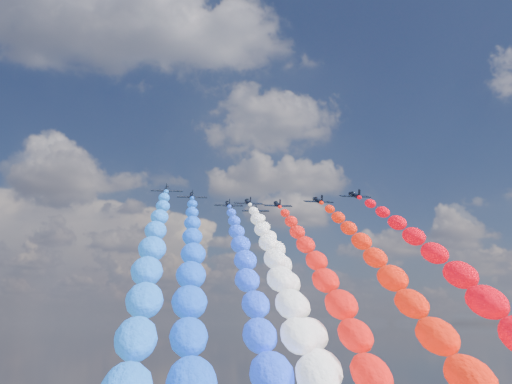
{
  "coord_description": "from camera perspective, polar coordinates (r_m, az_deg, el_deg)",
  "views": [
    {
      "loc": [
        -18.64,
        -161.1,
        74.72
      ],
      "look_at": [
        0.0,
        4.0,
        111.54
      ],
      "focal_mm": 41.84,
      "sensor_mm": 36.0,
      "label": 1
    }
  ],
  "objects": [
    {
      "name": "jet_2",
      "position": [
        177.66,
        -2.66,
        -1.18
      ],
      "size": [
        8.52,
        11.51,
        5.98
      ],
      "primitive_type": null,
      "rotation": [
        0.33,
        0.0,
        0.02
      ],
      "color": "black"
    },
    {
      "name": "trail_3",
      "position": [
        106.11,
        2.82,
        -11.2
      ],
      "size": [
        6.83,
        128.93,
        68.64
      ],
      "primitive_type": null,
      "color": "white"
    },
    {
      "name": "trail_7",
      "position": [
        102.24,
        20.18,
        -10.42
      ],
      "size": [
        6.83,
        128.93,
        68.64
      ],
      "primitive_type": null,
      "color": "red"
    },
    {
      "name": "jet_4",
      "position": [
        185.98,
        -0.04,
        -1.7
      ],
      "size": [
        9.06,
        11.89,
        5.98
      ],
      "primitive_type": null,
      "rotation": [
        0.33,
        0.0,
        -0.06
      ],
      "color": "black"
    },
    {
      "name": "trail_4",
      "position": [
        117.82,
        3.58,
        -11.32
      ],
      "size": [
        6.83,
        128.93,
        68.64
      ],
      "primitive_type": null,
      "color": "white"
    },
    {
      "name": "jet_7",
      "position": [
        167.23,
        9.41,
        -0.31
      ],
      "size": [
        8.81,
        11.72,
        5.98
      ],
      "primitive_type": null,
      "rotation": [
        0.33,
        0.0,
        0.04
      ],
      "color": "black"
    },
    {
      "name": "trail_5",
      "position": [
        110.33,
        7.33,
        -11.17
      ],
      "size": [
        6.83,
        128.93,
        68.64
      ],
      "primitive_type": null,
      "color": "red"
    },
    {
      "name": "trail_0",
      "position": [
        90.49,
        -10.55,
        -10.79
      ],
      "size": [
        6.83,
        128.93,
        68.64
      ],
      "primitive_type": null,
      "color": "blue"
    },
    {
      "name": "trail_1",
      "position": [
        97.56,
        -6.26,
        -11.03
      ],
      "size": [
        6.83,
        128.93,
        68.64
      ],
      "primitive_type": null,
      "color": "blue"
    },
    {
      "name": "jet_6",
      "position": [
        173.14,
        5.94,
        -0.83
      ],
      "size": [
        9.05,
        11.89,
        5.98
      ],
      "primitive_type": null,
      "rotation": [
        0.33,
        0.0,
        0.06
      ],
      "color": "black"
    },
    {
      "name": "trail_6",
      "position": [
        106.6,
        13.97,
        -10.86
      ],
      "size": [
        6.83,
        128.93,
        68.64
      ],
      "primitive_type": null,
      "color": "red"
    },
    {
      "name": "jet_5",
      "position": [
        178.11,
        2.08,
        -1.21
      ],
      "size": [
        8.72,
        11.65,
        5.98
      ],
      "primitive_type": null,
      "rotation": [
        0.33,
        0.0,
        0.03
      ],
      "color": "black"
    },
    {
      "name": "jet_1",
      "position": [
        166.74,
        -6.12,
        -0.37
      ],
      "size": [
        8.55,
        11.53,
        5.98
      ],
      "primitive_type": null,
      "rotation": [
        0.33,
        0.0,
        0.02
      ],
      "color": "black"
    },
    {
      "name": "jet_3",
      "position": [
        174.6,
        -0.73,
        -0.99
      ],
      "size": [
        8.89,
        11.78,
        5.98
      ],
      "primitive_type": null,
      "rotation": [
        0.33,
        0.0,
        0.05
      ],
      "color": "black"
    },
    {
      "name": "trail_2",
      "position": [
        108.93,
        -0.48,
        -11.25
      ],
      "size": [
        6.83,
        128.93,
        68.64
      ],
      "primitive_type": null,
      "color": "#1E46F8"
    },
    {
      "name": "jet_0",
      "position": [
        159.74,
        -8.51,
        0.23
      ],
      "size": [
        8.55,
        11.53,
        5.98
      ],
      "primitive_type": null,
      "rotation": [
        0.33,
        0.0,
        0.02
      ],
      "color": "black"
    }
  ]
}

